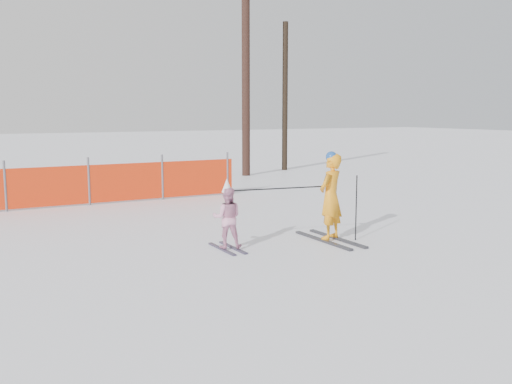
{
  "coord_description": "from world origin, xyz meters",
  "views": [
    {
      "loc": [
        -4.84,
        -8.3,
        2.42
      ],
      "look_at": [
        0.0,
        0.5,
        1.0
      ],
      "focal_mm": 40.0,
      "sensor_mm": 36.0,
      "label": 1
    }
  ],
  "objects": [
    {
      "name": "ski_poles",
      "position": [
        1.07,
        0.28,
        0.87
      ],
      "size": [
        2.34,
        0.52,
        1.24
      ],
      "color": "black",
      "rests_on": "ground"
    },
    {
      "name": "ground",
      "position": [
        0.0,
        0.0,
        0.0
      ],
      "size": [
        120.0,
        120.0,
        0.0
      ],
      "primitive_type": "plane",
      "color": "white",
      "rests_on": "ground"
    },
    {
      "name": "child",
      "position": [
        -0.53,
        0.59,
        0.58
      ],
      "size": [
        0.65,
        1.01,
        1.26
      ],
      "color": "black",
      "rests_on": "ground"
    },
    {
      "name": "adult",
      "position": [
        1.47,
        0.27,
        0.84
      ],
      "size": [
        0.7,
        1.73,
        1.69
      ],
      "color": "black",
      "rests_on": "ground"
    },
    {
      "name": "tree_trunks",
      "position": [
        6.0,
        11.21,
        3.49
      ],
      "size": [
        2.65,
        1.33,
        7.4
      ],
      "color": "#311C15",
      "rests_on": "ground"
    }
  ]
}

